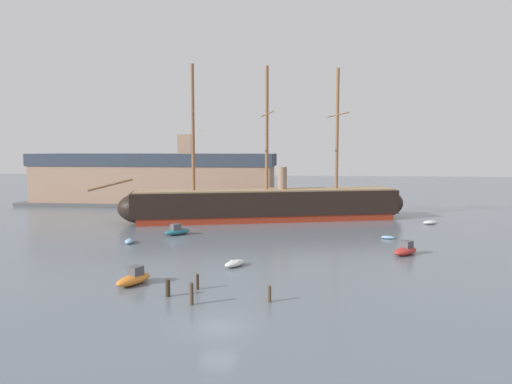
% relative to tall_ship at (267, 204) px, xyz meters
% --- Properties ---
extents(ground_plane, '(400.00, 400.00, 0.00)m').
position_rel_tall_ship_xyz_m(ground_plane, '(1.09, -50.84, -3.02)').
color(ground_plane, slate).
extents(tall_ship, '(56.46, 20.41, 27.76)m').
position_rel_tall_ship_xyz_m(tall_ship, '(0.00, 0.00, 0.00)').
color(tall_ship, maroon).
rests_on(tall_ship, ground).
extents(motorboat_foreground_left, '(3.21, 4.38, 1.70)m').
position_rel_tall_ship_xyz_m(motorboat_foreground_left, '(-9.01, -41.28, -2.43)').
color(motorboat_foreground_left, orange).
rests_on(motorboat_foreground_left, ground).
extents(dinghy_near_centre, '(2.65, 3.18, 0.70)m').
position_rel_tall_ship_xyz_m(dinghy_near_centre, '(-0.49, -33.58, -2.67)').
color(dinghy_near_centre, silver).
rests_on(dinghy_near_centre, ground).
extents(dinghy_mid_left, '(1.75, 2.78, 0.61)m').
position_rel_tall_ship_xyz_m(dinghy_mid_left, '(-17.00, -22.73, -2.72)').
color(dinghy_mid_left, '#7FB2D6').
rests_on(dinghy_mid_left, ground).
extents(motorboat_mid_right, '(4.07, 4.09, 1.71)m').
position_rel_tall_ship_xyz_m(motorboat_mid_right, '(19.46, -25.60, -2.42)').
color(motorboat_mid_right, '#B22D28').
rests_on(motorboat_mid_right, ground).
extents(motorboat_alongside_bow, '(4.06, 4.07, 1.70)m').
position_rel_tall_ship_xyz_m(motorboat_alongside_bow, '(-12.21, -15.91, -2.43)').
color(motorboat_alongside_bow, '#236670').
rests_on(motorboat_alongside_bow, ground).
extents(dinghy_alongside_stern, '(2.01, 1.19, 0.44)m').
position_rel_tall_ship_xyz_m(dinghy_alongside_stern, '(19.04, -15.48, -2.80)').
color(dinghy_alongside_stern, '#7FB2D6').
rests_on(dinghy_alongside_stern, ground).
extents(sailboat_far_left, '(1.41, 3.57, 4.52)m').
position_rel_tall_ship_xyz_m(sailboat_far_left, '(-25.66, 3.31, -2.64)').
color(sailboat_far_left, orange).
rests_on(sailboat_far_left, ground).
extents(dinghy_far_right, '(2.99, 2.24, 0.65)m').
position_rel_tall_ship_xyz_m(dinghy_far_right, '(28.62, -1.16, -2.70)').
color(dinghy_far_right, silver).
rests_on(dinghy_far_right, ground).
extents(sailboat_distant_centre, '(3.32, 5.10, 6.40)m').
position_rel_tall_ship_xyz_m(sailboat_distant_centre, '(2.95, 14.96, -2.49)').
color(sailboat_distant_centre, '#236670').
rests_on(sailboat_distant_centre, ground).
extents(mooring_piling_nearest, '(0.42, 0.42, 1.51)m').
position_rel_tall_ship_xyz_m(mooring_piling_nearest, '(-4.65, -44.46, -2.27)').
color(mooring_piling_nearest, '#382B1E').
rests_on(mooring_piling_nearest, ground).
extents(mooring_piling_left_pair, '(0.30, 0.30, 1.39)m').
position_rel_tall_ship_xyz_m(mooring_piling_left_pair, '(4.33, -44.91, -2.33)').
color(mooring_piling_left_pair, '#4C3D2D').
rests_on(mooring_piling_left_pair, ground).
extents(mooring_piling_right_pair, '(0.29, 0.29, 1.42)m').
position_rel_tall_ship_xyz_m(mooring_piling_right_pair, '(-2.58, -42.14, -2.32)').
color(mooring_piling_right_pair, '#382B1E').
rests_on(mooring_piling_right_pair, ground).
extents(mooring_piling_midwater, '(0.34, 0.34, 1.85)m').
position_rel_tall_ship_xyz_m(mooring_piling_midwater, '(-2.04, -46.34, -2.10)').
color(mooring_piling_midwater, '#4C3D2D').
rests_on(mooring_piling_midwater, ground).
extents(dockside_warehouse_left, '(61.39, 17.00, 16.49)m').
position_rel_tall_ship_xyz_m(dockside_warehouse_left, '(-28.66, 22.26, 2.94)').
color(dockside_warehouse_left, '#565659').
rests_on(dockside_warehouse_left, ground).
extents(seagull_in_flight, '(0.44, 1.31, 0.14)m').
position_rel_tall_ship_xyz_m(seagull_in_flight, '(-7.21, -20.56, 12.56)').
color(seagull_in_flight, silver).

